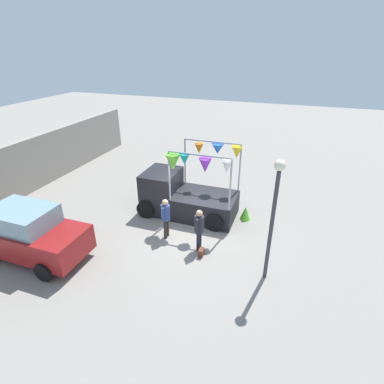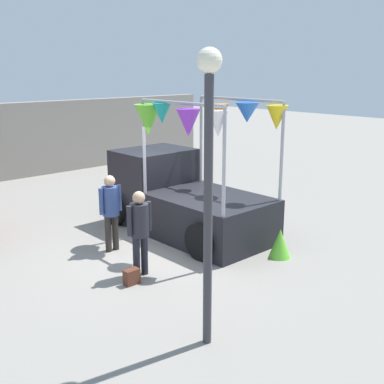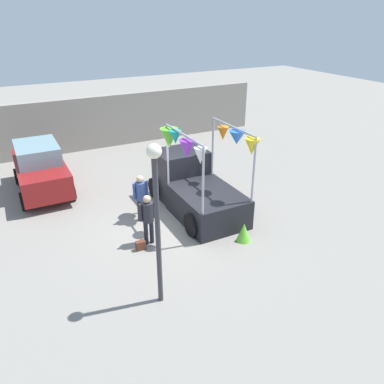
{
  "view_description": "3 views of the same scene",
  "coord_description": "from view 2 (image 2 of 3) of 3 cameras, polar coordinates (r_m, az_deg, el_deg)",
  "views": [
    {
      "loc": [
        -9.39,
        -3.49,
        6.72
      ],
      "look_at": [
        0.44,
        -0.01,
        1.53
      ],
      "focal_mm": 28.0,
      "sensor_mm": 36.0,
      "label": 1
    },
    {
      "loc": [
        -5.87,
        -7.52,
        3.74
      ],
      "look_at": [
        0.96,
        -0.08,
        1.13
      ],
      "focal_mm": 45.0,
      "sensor_mm": 36.0,
      "label": 2
    },
    {
      "loc": [
        -4.22,
        -9.85,
        6.34
      ],
      "look_at": [
        0.67,
        -0.43,
        1.21
      ],
      "focal_mm": 35.0,
      "sensor_mm": 36.0,
      "label": 3
    }
  ],
  "objects": [
    {
      "name": "person_customer",
      "position": [
        8.78,
        -6.23,
        -3.98
      ],
      "size": [
        0.53,
        0.34,
        1.61
      ],
      "color": "black",
      "rests_on": "ground"
    },
    {
      "name": "vendor_truck",
      "position": [
        11.31,
        -1.46,
        -0.08
      ],
      "size": [
        2.44,
        4.07,
        3.11
      ],
      "color": "black",
      "rests_on": "ground"
    },
    {
      "name": "street_lamp",
      "position": [
        6.14,
        1.97,
        3.78
      ],
      "size": [
        0.32,
        0.32,
        3.99
      ],
      "color": "#333338",
      "rests_on": "ground"
    },
    {
      "name": "ground_plane",
      "position": [
        10.24,
        -4.31,
        -6.96
      ],
      "size": [
        60.0,
        60.0,
        0.0
      ],
      "primitive_type": "plane",
      "color": "gray"
    },
    {
      "name": "person_vendor",
      "position": [
        10.08,
        -9.62,
        -1.64
      ],
      "size": [
        0.53,
        0.34,
        1.62
      ],
      "color": "#2D2823",
      "rests_on": "ground"
    },
    {
      "name": "folded_kite_bundle_lime",
      "position": [
        9.94,
        10.38,
        -5.99
      ],
      "size": [
        0.58,
        0.58,
        0.6
      ],
      "primitive_type": "cone",
      "rotation": [
        0.0,
        0.0,
        1.16
      ],
      "color": "#66CC33",
      "rests_on": "ground"
    },
    {
      "name": "handbag",
      "position": [
        8.74,
        -7.16,
        -9.93
      ],
      "size": [
        0.28,
        0.16,
        0.28
      ],
      "primitive_type": "cube",
      "color": "#592D1E",
      "rests_on": "ground"
    }
  ]
}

